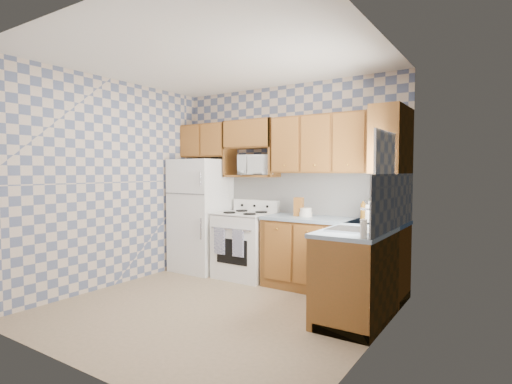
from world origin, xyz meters
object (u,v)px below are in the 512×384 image
stove_body (245,246)px  electric_kettle (371,213)px  refrigerator (201,215)px  microwave (258,165)px

stove_body → electric_kettle: (1.80, -0.06, 0.57)m
electric_kettle → refrigerator: bearing=179.3°
refrigerator → microwave: size_ratio=3.26×
refrigerator → electric_kettle: (2.60, -0.03, 0.18)m
refrigerator → stove_body: (0.80, 0.03, -0.39)m
stove_body → electric_kettle: bearing=-1.8°
refrigerator → electric_kettle: bearing=-0.7°
microwave → electric_kettle: size_ratio=2.56×
refrigerator → electric_kettle: size_ratio=8.36×
stove_body → electric_kettle: 1.89m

